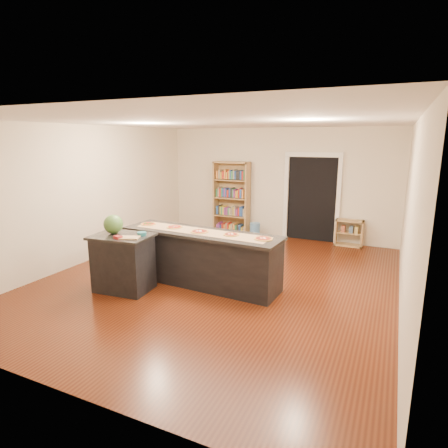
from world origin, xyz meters
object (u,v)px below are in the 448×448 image
at_px(kitchen_island, 201,258).
at_px(waste_bin, 255,230).
at_px(watermelon, 113,224).
at_px(side_counter, 123,262).
at_px(low_shelf, 349,233).
at_px(bookshelf, 231,198).

bearing_deg(kitchen_island, waste_bin, 97.61).
bearing_deg(watermelon, side_counter, -10.36).
xyz_separation_m(kitchen_island, side_counter, (-1.06, -0.80, 0.01)).
relative_size(waste_bin, watermelon, 1.20).
relative_size(side_counter, low_shelf, 1.52).
bearing_deg(kitchen_island, low_shelf, 63.71).
height_order(kitchen_island, low_shelf, kitchen_island).
bearing_deg(bookshelf, waste_bin, -13.31).
bearing_deg(low_shelf, kitchen_island, -119.72).
distance_m(kitchen_island, low_shelf, 4.18).
relative_size(side_counter, waste_bin, 2.51).
xyz_separation_m(kitchen_island, bookshelf, (-1.00, 3.59, 0.49)).
bearing_deg(watermelon, waste_bin, 76.52).
distance_m(low_shelf, watermelon, 5.56).
distance_m(waste_bin, watermelon, 4.39).
xyz_separation_m(side_counter, waste_bin, (0.81, 4.21, -0.29)).
distance_m(kitchen_island, bookshelf, 3.76).
height_order(kitchen_island, bookshelf, bookshelf).
height_order(side_counter, watermelon, watermelon).
relative_size(low_shelf, watermelon, 1.99).
xyz_separation_m(side_counter, watermelon, (-0.19, 0.04, 0.64)).
distance_m(bookshelf, waste_bin, 1.09).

